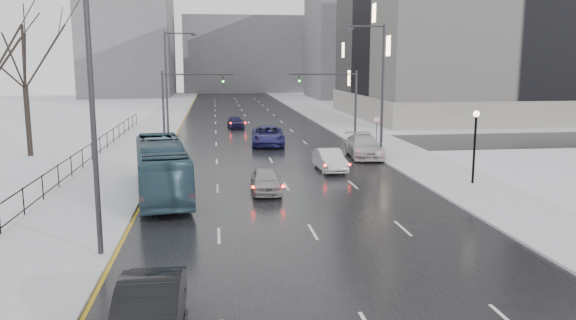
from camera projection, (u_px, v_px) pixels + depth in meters
name	position (u px, v px, depth m)	size (l,w,h in m)	color
road	(253.00, 129.00, 61.14)	(16.00, 150.00, 0.04)	black
cross_road	(262.00, 145.00, 49.42)	(130.00, 10.00, 0.04)	black
sidewalk_left	(154.00, 130.00, 59.79)	(5.00, 150.00, 0.16)	silver
sidewalk_right	(347.00, 127.00, 62.47)	(5.00, 150.00, 0.16)	silver
park_strip	(62.00, 132.00, 58.58)	(14.00, 150.00, 0.12)	white
tree_park_e	(31.00, 157.00, 43.19)	(9.45, 9.45, 13.50)	black
iron_fence	(48.00, 182.00, 30.02)	(0.06, 70.00, 1.30)	black
streetlight_r_mid	(380.00, 84.00, 41.68)	(2.95, 0.25, 10.00)	#2D2D33
streetlight_l_near	(99.00, 107.00, 20.06)	(2.95, 0.25, 10.00)	#2D2D33
streetlight_l_far	(169.00, 80.00, 51.32)	(2.95, 0.25, 10.00)	#2D2D33
lamppost_r_mid	(475.00, 136.00, 32.73)	(0.36, 0.36, 4.28)	black
mast_signal_right	(344.00, 98.00, 49.65)	(6.10, 0.33, 6.50)	#2D2D33
mast_signal_left	(176.00, 99.00, 47.78)	(6.10, 0.33, 6.50)	#2D2D33
no_uturn_sign	(377.00, 123.00, 46.29)	(0.60, 0.06, 2.70)	#2D2D33
civic_building	(506.00, 32.00, 75.40)	(41.00, 31.00, 24.80)	gray
bldg_far_right	(369.00, 44.00, 116.55)	(24.00, 20.00, 22.00)	slate
bldg_far_left	(128.00, 30.00, 119.43)	(18.00, 22.00, 28.00)	slate
bldg_far_center	(246.00, 55.00, 138.25)	(30.00, 18.00, 18.00)	slate
sedan_left_near	(149.00, 311.00, 14.59)	(1.65, 4.72, 1.56)	black
bus	(161.00, 168.00, 30.45)	(2.51, 10.72, 2.98)	#304D5D
sedan_center_near	(266.00, 180.00, 31.22)	(1.60, 3.99, 1.36)	#9F9DA1
sedan_right_near	(330.00, 160.00, 37.56)	(1.53, 4.39, 1.45)	silver
sedan_right_cross	(268.00, 136.00, 49.02)	(2.77, 6.01, 1.67)	navy
sedan_right_far	(364.00, 146.00, 42.86)	(2.36, 5.80, 1.68)	silver
sedan_center_far	(236.00, 122.00, 62.04)	(1.56, 3.89, 1.33)	#17153F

